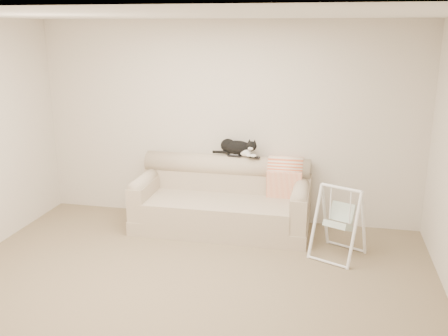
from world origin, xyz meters
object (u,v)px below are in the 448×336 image
remote_a (235,155)px  tuxedo_cat (238,147)px  sofa (222,201)px  baby_swing (339,221)px  remote_b (254,157)px

remote_a → tuxedo_cat: size_ratio=0.30×
sofa → baby_swing: (1.45, -0.54, 0.06)m
remote_a → remote_b: bearing=-4.3°
remote_b → remote_a: bearing=175.7°
remote_a → remote_b: remote_a is taller
sofa → remote_b: size_ratio=12.55×
remote_a → tuxedo_cat: (0.03, 0.04, 0.10)m
sofa → remote_b: bearing=29.0°
tuxedo_cat → baby_swing: size_ratio=0.72×
sofa → tuxedo_cat: bearing=60.4°
remote_a → tuxedo_cat: tuxedo_cat is taller
sofa → remote_b: (0.36, 0.20, 0.56)m
remote_a → baby_swing: 1.62m
baby_swing → tuxedo_cat: bearing=148.6°
sofa → tuxedo_cat: tuxedo_cat is taller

